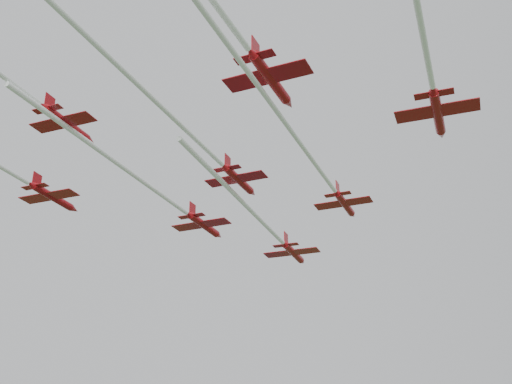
{
  "coord_description": "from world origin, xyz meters",
  "views": [
    {
      "loc": [
        4.96,
        -88.07,
        22.41
      ],
      "look_at": [
        5.69,
        -5.01,
        59.13
      ],
      "focal_mm": 45.0,
      "sensor_mm": 36.0,
      "label": 1
    }
  ],
  "objects_px": {
    "jet_row3_mid": "(202,145)",
    "jet_row2_right": "(310,156)",
    "jet_row3_right": "(424,41)",
    "jet_lead": "(273,233)",
    "jet_row2_left": "(170,201)"
  },
  "relations": [
    {
      "from": "jet_lead",
      "to": "jet_row2_right",
      "type": "xyz_separation_m",
      "value": [
        3.81,
        -23.35,
        1.63
      ]
    },
    {
      "from": "jet_lead",
      "to": "jet_row3_right",
      "type": "height_order",
      "value": "jet_row3_right"
    },
    {
      "from": "jet_row2_right",
      "to": "jet_row3_mid",
      "type": "height_order",
      "value": "jet_row2_right"
    },
    {
      "from": "jet_row2_left",
      "to": "jet_row3_right",
      "type": "relative_size",
      "value": 0.85
    },
    {
      "from": "jet_row2_right",
      "to": "jet_row3_mid",
      "type": "distance_m",
      "value": 13.8
    },
    {
      "from": "jet_row2_right",
      "to": "jet_row3_right",
      "type": "height_order",
      "value": "jet_row3_right"
    },
    {
      "from": "jet_lead",
      "to": "jet_row2_left",
      "type": "height_order",
      "value": "jet_row2_left"
    },
    {
      "from": "jet_row3_mid",
      "to": "jet_row3_right",
      "type": "distance_m",
      "value": 28.37
    },
    {
      "from": "jet_lead",
      "to": "jet_row2_right",
      "type": "bearing_deg",
      "value": -59.92
    },
    {
      "from": "jet_row2_left",
      "to": "jet_row3_mid",
      "type": "distance_m",
      "value": 21.24
    },
    {
      "from": "jet_lead",
      "to": "jet_row3_mid",
      "type": "distance_m",
      "value": 28.92
    },
    {
      "from": "jet_lead",
      "to": "jet_row2_left",
      "type": "bearing_deg",
      "value": -134.74
    },
    {
      "from": "jet_lead",
      "to": "jet_row3_right",
      "type": "relative_size",
      "value": 0.84
    },
    {
      "from": "jet_row2_right",
      "to": "jet_row3_right",
      "type": "distance_m",
      "value": 23.17
    },
    {
      "from": "jet_row3_mid",
      "to": "jet_row2_right",
      "type": "bearing_deg",
      "value": 40.12
    }
  ]
}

